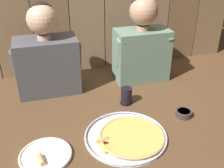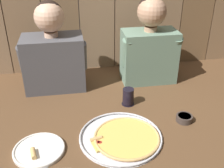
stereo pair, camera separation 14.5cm
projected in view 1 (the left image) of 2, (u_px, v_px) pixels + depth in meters
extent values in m
plane|color=brown|center=(117.00, 122.00, 1.45)|extent=(3.20, 3.20, 0.00)
cylinder|color=silver|center=(126.00, 137.00, 1.34)|extent=(0.41, 0.41, 0.01)
torus|color=silver|center=(126.00, 135.00, 1.34)|extent=(0.41, 0.41, 0.01)
cylinder|color=#B23823|center=(132.00, 137.00, 1.33)|extent=(0.32, 0.32, 0.00)
cylinder|color=#EABC56|center=(132.00, 136.00, 1.33)|extent=(0.30, 0.30, 0.01)
torus|color=tan|center=(132.00, 136.00, 1.33)|extent=(0.32, 0.32, 0.01)
cube|color=#EABC56|center=(106.00, 146.00, 1.27)|extent=(0.08, 0.09, 0.01)
cylinder|color=tan|center=(102.00, 140.00, 1.30)|extent=(0.06, 0.03, 0.02)
cylinder|color=#A3281E|center=(104.00, 143.00, 1.28)|extent=(0.02, 0.02, 0.00)
cylinder|color=#A3281E|center=(106.00, 143.00, 1.28)|extent=(0.02, 0.02, 0.00)
cylinder|color=white|center=(46.00, 156.00, 1.22)|extent=(0.24, 0.24, 0.01)
torus|color=white|center=(46.00, 155.00, 1.22)|extent=(0.24, 0.24, 0.01)
cylinder|color=tan|center=(41.00, 159.00, 1.18)|extent=(0.03, 0.07, 0.02)
cylinder|color=black|center=(126.00, 103.00, 1.62)|extent=(0.08, 0.08, 0.01)
cylinder|color=black|center=(126.00, 95.00, 1.59)|extent=(0.07, 0.07, 0.09)
cylinder|color=#3D332D|center=(184.00, 113.00, 1.49)|extent=(0.09, 0.09, 0.03)
cylinder|color=#B23823|center=(184.00, 112.00, 1.49)|extent=(0.07, 0.07, 0.02)
cube|color=#4C4C51|center=(48.00, 66.00, 1.67)|extent=(0.37, 0.22, 0.34)
cylinder|color=#DBAD8E|center=(44.00, 37.00, 1.58)|extent=(0.08, 0.08, 0.03)
sphere|color=#DBAD8E|center=(42.00, 19.00, 1.53)|extent=(0.17, 0.17, 0.17)
sphere|color=black|center=(42.00, 16.00, 1.54)|extent=(0.16, 0.16, 0.16)
cylinder|color=#4C4C51|center=(18.00, 64.00, 1.57)|extent=(0.08, 0.13, 0.20)
cylinder|color=#4C4C51|center=(75.00, 57.00, 1.65)|extent=(0.08, 0.12, 0.20)
cube|color=slate|center=(141.00, 55.00, 1.82)|extent=(0.35, 0.20, 0.34)
cylinder|color=tan|center=(143.00, 28.00, 1.73)|extent=(0.08, 0.08, 0.03)
sphere|color=tan|center=(144.00, 11.00, 1.68)|extent=(0.18, 0.18, 0.18)
sphere|color=black|center=(143.00, 8.00, 1.69)|extent=(0.17, 0.17, 0.17)
cylinder|color=slate|center=(121.00, 52.00, 1.73)|extent=(0.08, 0.12, 0.20)
cylinder|color=slate|center=(166.00, 47.00, 1.80)|extent=(0.08, 0.13, 0.20)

